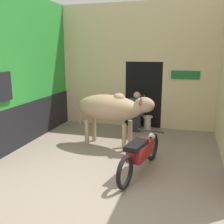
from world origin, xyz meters
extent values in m
plane|color=gray|center=(0.00, 0.00, 0.00)|extent=(30.00, 30.00, 0.00)
cube|color=green|center=(-2.48, 2.05, 1.89)|extent=(0.18, 4.10, 3.79)
cube|color=black|center=(-2.38, 2.05, 0.53)|extent=(0.03, 4.10, 1.06)
cube|color=black|center=(-2.36, 0.90, 1.59)|extent=(0.08, 0.56, 0.64)
cube|color=beige|center=(0.00, 4.19, 2.92)|extent=(4.79, 0.18, 1.74)
cube|color=beige|center=(-1.36, 4.19, 1.02)|extent=(2.07, 0.18, 2.05)
cube|color=beige|center=(1.61, 4.19, 1.02)|extent=(1.57, 0.18, 2.05)
cube|color=black|center=(0.25, 4.55, 1.02)|extent=(1.14, 0.90, 2.05)
cube|color=#196633|center=(1.48, 4.08, 1.68)|extent=(0.82, 0.03, 0.24)
ellipsoid|color=tan|center=(-0.29, 2.12, 1.00)|extent=(1.75, 0.95, 0.64)
ellipsoid|color=tan|center=(-0.01, 2.07, 1.26)|extent=(0.34, 0.32, 0.24)
cylinder|color=tan|center=(0.46, 1.99, 1.05)|extent=(0.47, 0.37, 0.42)
ellipsoid|color=tan|center=(0.62, 1.96, 1.15)|extent=(0.53, 0.38, 0.36)
cylinder|color=tan|center=(-1.07, 2.25, 0.78)|extent=(0.14, 0.07, 0.62)
cylinder|color=tan|center=(0.24, 2.21, 0.34)|extent=(0.11, 0.11, 0.69)
cylinder|color=tan|center=(0.18, 1.85, 0.34)|extent=(0.11, 0.11, 0.69)
cylinder|color=tan|center=(-0.77, 2.39, 0.34)|extent=(0.11, 0.11, 0.69)
cylinder|color=tan|center=(-0.83, 2.02, 0.34)|extent=(0.11, 0.11, 0.69)
cone|color=#473D33|center=(0.60, 2.09, 1.28)|extent=(0.10, 0.18, 0.25)
cone|color=#473D33|center=(0.56, 1.84, 1.28)|extent=(0.10, 0.18, 0.25)
torus|color=black|center=(0.60, 0.16, 0.30)|extent=(0.20, 0.61, 0.61)
torus|color=black|center=(0.89, 1.54, 0.30)|extent=(0.20, 0.61, 0.61)
cube|color=maroon|center=(0.75, 0.85, 0.46)|extent=(0.43, 0.81, 0.28)
cube|color=black|center=(0.70, 0.64, 0.64)|extent=(0.38, 0.66, 0.09)
cylinder|color=black|center=(0.86, 1.38, 0.71)|extent=(0.57, 0.15, 0.03)
sphere|color=silver|center=(0.88, 1.48, 0.56)|extent=(0.15, 0.15, 0.15)
cube|color=#282833|center=(0.13, 3.52, 0.22)|extent=(0.30, 0.14, 0.43)
cube|color=#282833|center=(0.13, 3.61, 0.48)|extent=(0.30, 0.32, 0.11)
cube|color=navy|center=(0.13, 3.68, 0.73)|extent=(0.42, 0.20, 0.50)
sphere|color=tan|center=(0.13, 3.68, 1.09)|extent=(0.20, 0.20, 0.20)
cylinder|color=beige|center=(0.45, 3.80, 0.20)|extent=(0.21, 0.21, 0.40)
cylinder|color=beige|center=(0.45, 3.80, 0.41)|extent=(0.30, 0.30, 0.04)
camera|label=1|loc=(1.54, -3.93, 2.34)|focal=42.00mm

